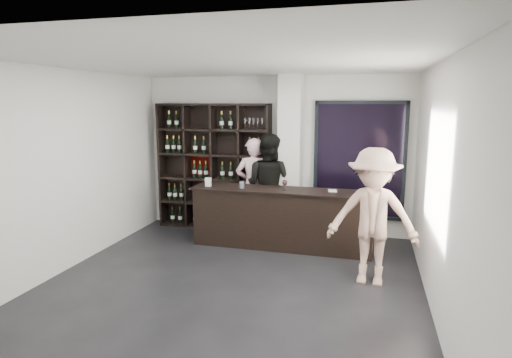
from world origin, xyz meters
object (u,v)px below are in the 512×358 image
(tasting_counter, at_px, (282,218))
(taster_black, at_px, (268,185))
(taster_pink, at_px, (254,186))
(customer, at_px, (373,217))
(wine_shelf, at_px, (214,167))

(tasting_counter, distance_m, taster_black, 0.80)
(tasting_counter, relative_size, taster_pink, 1.70)
(taster_pink, xyz_separation_m, customer, (2.12, -1.77, 0.03))
(taster_black, distance_m, customer, 2.47)
(wine_shelf, height_order, taster_pink, wine_shelf)
(wine_shelf, bearing_deg, taster_pink, -11.21)
(taster_black, bearing_deg, customer, 151.51)
(taster_pink, bearing_deg, customer, 123.11)
(taster_black, height_order, customer, taster_black)
(tasting_counter, distance_m, taster_pink, 1.01)
(taster_pink, relative_size, taster_black, 0.95)
(tasting_counter, bearing_deg, taster_pink, 136.51)
(customer, bearing_deg, taster_pink, 145.37)
(tasting_counter, distance_m, customer, 1.88)
(wine_shelf, xyz_separation_m, taster_black, (1.13, -0.25, -0.26))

